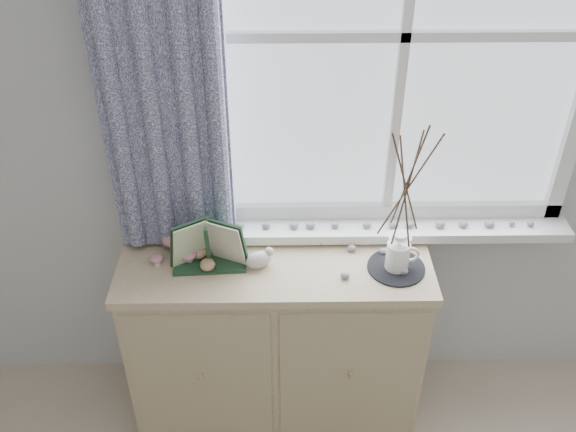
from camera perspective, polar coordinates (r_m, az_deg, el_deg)
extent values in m
cube|color=silver|center=(2.41, 2.30, 8.02)|extent=(4.00, 0.04, 2.60)
cube|color=silver|center=(2.30, 10.31, 15.61)|extent=(1.30, 0.01, 1.40)
cube|color=white|center=(2.60, 8.78, -1.07)|extent=(1.45, 0.16, 0.04)
cube|color=#0A0B38|center=(2.17, -11.62, 14.93)|extent=(0.44, 0.06, 1.61)
cube|color=beige|center=(2.76, -1.07, -11.09)|extent=(1.17, 0.43, 0.81)
cube|color=beige|center=(2.47, -1.18, -4.36)|extent=(1.20, 0.45, 0.03)
cube|color=tan|center=(2.63, -7.67, -14.59)|extent=(0.55, 0.01, 0.75)
cube|color=tan|center=(2.63, 5.52, -14.51)|extent=(0.55, 0.01, 0.75)
cylinder|color=beige|center=(2.52, -9.97, -2.59)|extent=(0.03, 0.03, 0.06)
ellipsoid|color=#A7051A|center=(2.50, -10.04, -2.02)|extent=(0.10, 0.10, 0.05)
cylinder|color=beige|center=(2.46, -8.77, -3.78)|extent=(0.03, 0.03, 0.04)
ellipsoid|color=#A7051A|center=(2.45, -8.82, -3.39)|extent=(0.07, 0.07, 0.04)
cylinder|color=beige|center=(2.48, -11.54, -4.01)|extent=(0.02, 0.02, 0.03)
ellipsoid|color=#A7051A|center=(2.47, -11.59, -3.71)|extent=(0.05, 0.05, 0.03)
cylinder|color=beige|center=(2.49, -7.74, -2.99)|extent=(0.03, 0.03, 0.05)
ellipsoid|color=#A7051A|center=(2.48, -7.79, -2.54)|extent=(0.08, 0.08, 0.04)
ellipsoid|color=tan|center=(2.41, -7.16, -4.31)|extent=(0.06, 0.05, 0.07)
ellipsoid|color=tan|center=(2.47, -7.94, -3.26)|extent=(0.06, 0.05, 0.07)
cylinder|color=black|center=(2.45, 9.58, -4.54)|extent=(0.22, 0.22, 0.01)
cylinder|color=white|center=(2.42, 9.72, -3.50)|extent=(0.09, 0.09, 0.11)
cone|color=white|center=(2.37, 9.89, -2.17)|extent=(0.09, 0.09, 0.04)
cylinder|color=white|center=(2.36, 9.94, -1.80)|extent=(0.05, 0.05, 0.02)
torus|color=white|center=(2.42, 10.87, -3.38)|extent=(0.07, 0.01, 0.07)
ellipsoid|color=gray|center=(2.38, 5.09, -5.30)|extent=(0.03, 0.03, 0.02)
ellipsoid|color=gray|center=(2.51, 5.69, -2.87)|extent=(0.03, 0.03, 0.02)
ellipsoid|color=gray|center=(2.43, 10.24, -4.88)|extent=(0.03, 0.03, 0.02)
ellipsoid|color=gray|center=(2.53, 2.90, -2.34)|extent=(0.03, 0.03, 0.02)
ellipsoid|color=gray|center=(2.51, 8.46, -3.12)|extent=(0.03, 0.03, 0.02)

